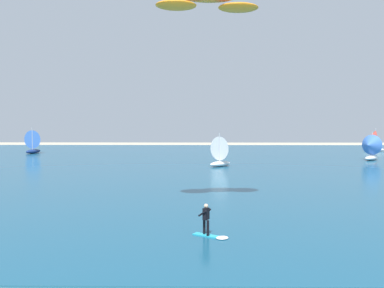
{
  "coord_description": "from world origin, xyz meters",
  "views": [
    {
      "loc": [
        0.63,
        -8.58,
        6.01
      ],
      "look_at": [
        0.32,
        14.79,
        4.74
      ],
      "focal_mm": 39.22,
      "sensor_mm": 36.0,
      "label": 1
    }
  ],
  "objects_px": {
    "sailboat_outermost": "(371,141)",
    "sailboat_trailing": "(370,147)",
    "kitesurfer": "(209,225)",
    "sailboat_center_horizon": "(223,151)",
    "sailboat_near_shore": "(35,141)",
    "kite": "(207,3)"
  },
  "relations": [
    {
      "from": "sailboat_center_horizon",
      "to": "kite",
      "type": "bearing_deg",
      "value": -95.61
    },
    {
      "from": "sailboat_near_shore",
      "to": "sailboat_center_horizon",
      "type": "distance_m",
      "value": 40.27
    },
    {
      "from": "sailboat_near_shore",
      "to": "sailboat_center_horizon",
      "type": "height_order",
      "value": "sailboat_near_shore"
    },
    {
      "from": "kite",
      "to": "sailboat_center_horizon",
      "type": "bearing_deg",
      "value": 84.39
    },
    {
      "from": "kitesurfer",
      "to": "sailboat_center_horizon",
      "type": "height_order",
      "value": "sailboat_center_horizon"
    },
    {
      "from": "sailboat_outermost",
      "to": "sailboat_center_horizon",
      "type": "height_order",
      "value": "sailboat_outermost"
    },
    {
      "from": "sailboat_outermost",
      "to": "sailboat_trailing",
      "type": "relative_size",
      "value": 1.06
    },
    {
      "from": "kitesurfer",
      "to": "kite",
      "type": "xyz_separation_m",
      "value": [
        0.03,
        6.4,
        13.01
      ]
    },
    {
      "from": "kitesurfer",
      "to": "sailboat_near_shore",
      "type": "height_order",
      "value": "sailboat_near_shore"
    },
    {
      "from": "kitesurfer",
      "to": "sailboat_center_horizon",
      "type": "relative_size",
      "value": 0.44
    },
    {
      "from": "sailboat_outermost",
      "to": "sailboat_center_horizon",
      "type": "xyz_separation_m",
      "value": [
        -30.73,
        -27.28,
        -0.09
      ]
    },
    {
      "from": "kitesurfer",
      "to": "sailboat_trailing",
      "type": "bearing_deg",
      "value": 58.88
    },
    {
      "from": "sailboat_outermost",
      "to": "sailboat_center_horizon",
      "type": "relative_size",
      "value": 1.04
    },
    {
      "from": "kite",
      "to": "sailboat_trailing",
      "type": "bearing_deg",
      "value": 54.6
    },
    {
      "from": "sailboat_outermost",
      "to": "sailboat_trailing",
      "type": "bearing_deg",
      "value": -112.87
    },
    {
      "from": "sailboat_outermost",
      "to": "sailboat_near_shore",
      "type": "distance_m",
      "value": 64.53
    },
    {
      "from": "kite",
      "to": "sailboat_outermost",
      "type": "height_order",
      "value": "kite"
    },
    {
      "from": "kitesurfer",
      "to": "sailboat_outermost",
      "type": "bearing_deg",
      "value": 61.31
    },
    {
      "from": "sailboat_outermost",
      "to": "sailboat_trailing",
      "type": "distance_m",
      "value": 20.54
    },
    {
      "from": "kite",
      "to": "sailboat_near_shore",
      "type": "distance_m",
      "value": 59.59
    },
    {
      "from": "kitesurfer",
      "to": "sailboat_outermost",
      "type": "relative_size",
      "value": 0.43
    },
    {
      "from": "sailboat_outermost",
      "to": "sailboat_trailing",
      "type": "height_order",
      "value": "sailboat_outermost"
    }
  ]
}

